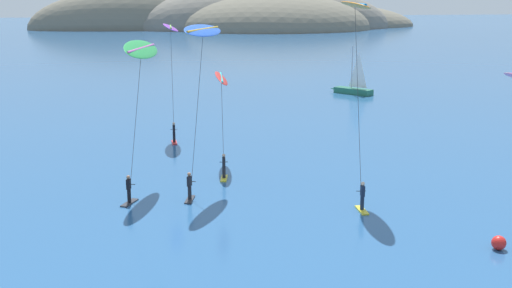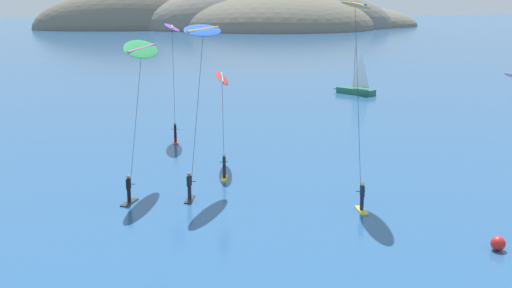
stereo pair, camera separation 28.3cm
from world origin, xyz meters
The scene contains 8 objects.
headland_island centered at (26.12, 195.12, 0.00)m, with size 130.62×55.97×28.74m.
sailboat_near centered at (15.29, 56.94, 0.64)m, with size 4.42×5.28×5.70m.
kitesurfer_purple centered at (-6.88, 36.78, 8.38)m, with size 1.46×5.37×9.54m.
kitesurfer_red centered at (-3.86, 27.33, 5.61)m, with size 1.45×7.30×6.59m.
kitesurfer_green centered at (-9.28, 23.11, 8.10)m, with size 3.01×7.33×9.21m.
kitesurfer_blue centered at (-5.61, 22.09, 9.06)m, with size 3.52×6.02×10.19m.
kitesurfer_orange centered at (3.00, 19.32, 10.39)m, with size 1.81×6.79×11.58m.
marker_buoy centered at (7.36, 9.77, 0.35)m, with size 0.70×0.70×0.70m, color red.
Camera 2 is at (-8.68, -16.61, 12.09)m, focal length 45.00 mm.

